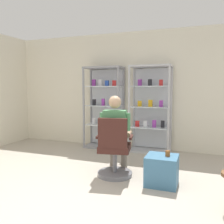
% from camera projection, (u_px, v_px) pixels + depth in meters
% --- Properties ---
extents(ground_plane, '(7.20, 7.20, 0.00)m').
position_uv_depth(ground_plane, '(63.00, 200.00, 3.03)').
color(ground_plane, '#B2A899').
extents(back_wall, '(6.00, 0.10, 2.70)m').
position_uv_depth(back_wall, '(130.00, 91.00, 5.69)').
color(back_wall, silver).
rests_on(back_wall, ground).
extents(display_cabinet_left, '(0.90, 0.45, 1.90)m').
position_uv_depth(display_cabinet_left, '(105.00, 107.00, 5.70)').
color(display_cabinet_left, gray).
rests_on(display_cabinet_left, ground).
extents(display_cabinet_right, '(0.90, 0.45, 1.90)m').
position_uv_depth(display_cabinet_right, '(151.00, 108.00, 5.32)').
color(display_cabinet_right, '#B7B7BC').
rests_on(display_cabinet_right, ground).
extents(office_chair, '(0.61, 0.57, 0.96)m').
position_uv_depth(office_chair, '(114.00, 153.00, 3.80)').
color(office_chair, slate).
rests_on(office_chair, ground).
extents(seated_shopkeeper, '(0.54, 0.61, 1.29)m').
position_uv_depth(seated_shopkeeper, '(116.00, 131.00, 3.93)').
color(seated_shopkeeper, slate).
rests_on(seated_shopkeeper, ground).
extents(storage_crate, '(0.45, 0.43, 0.43)m').
position_uv_depth(storage_crate, '(162.00, 170.00, 3.51)').
color(storage_crate, teal).
rests_on(storage_crate, ground).
extents(tea_glass, '(0.07, 0.07, 0.08)m').
position_uv_depth(tea_glass, '(168.00, 153.00, 3.46)').
color(tea_glass, brown).
rests_on(tea_glass, storage_crate).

